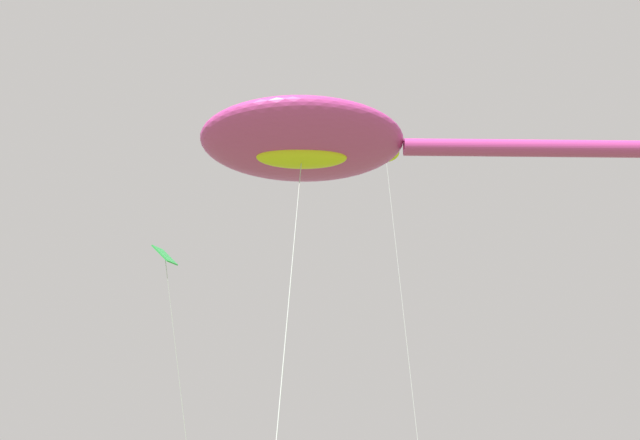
{
  "coord_description": "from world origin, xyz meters",
  "views": [
    {
      "loc": [
        -7.72,
        0.25,
        1.87
      ],
      "look_at": [
        0.35,
        7.67,
        9.27
      ],
      "focal_mm": 41.73,
      "sensor_mm": 36.0,
      "label": 1
    }
  ],
  "objects": [
    {
      "name": "small_kite_box_yellow",
      "position": [
        11.57,
        14.37,
        21.7
      ],
      "size": [
        1.6,
        2.02,
        22.28
      ],
      "rotation": [
        0.0,
        0.0,
        2.66
      ],
      "color": "yellow",
      "rests_on": "ground"
    },
    {
      "name": "small_kite_tiny_distant",
      "position": [
        3.97,
        17.41,
        13.09
      ],
      "size": [
        4.58,
        0.73,
        14.46
      ],
      "rotation": [
        0.0,
        0.0,
        -0.72
      ],
      "color": "green",
      "rests_on": "ground"
    },
    {
      "name": "big_show_kite",
      "position": [
        3.63,
        10.74,
        14.86
      ],
      "size": [
        10.62,
        11.07,
        15.56
      ],
      "rotation": [
        0.0,
        0.0,
        2.33
      ],
      "color": "#CC3899",
      "rests_on": "ground"
    }
  ]
}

